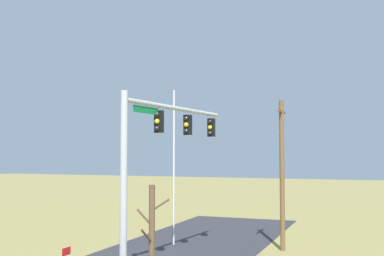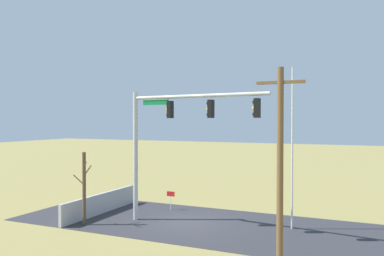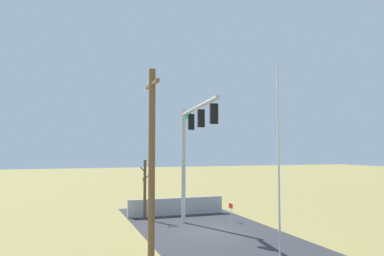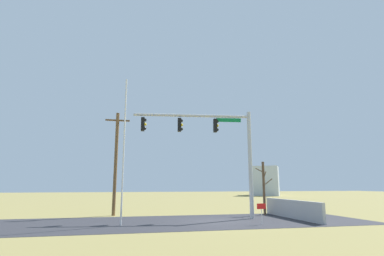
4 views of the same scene
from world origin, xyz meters
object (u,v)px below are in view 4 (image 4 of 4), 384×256
Objects in this scene: signal_mast at (216,140)px; flagpole at (124,149)px; utility_pole at (116,161)px; open_sign at (261,209)px; bare_tree at (264,187)px; distant_building at (266,181)px.

flagpole is at bearing -162.42° from signal_mast.
signal_mast is 1.05× the size of utility_pole.
utility_pole is at bearing 139.40° from open_sign.
open_sign is at bearing -9.66° from flagpole.
bare_tree is 44.40m from distant_building.
signal_mast is at bearing -29.92° from utility_pole.
flagpole is at bearing -84.57° from utility_pole.
flagpole is 11.77m from bare_tree.
flagpole is 7.20× the size of open_sign.
flagpole is (-6.41, -2.03, -1.04)m from signal_mast.
bare_tree is 3.37× the size of open_sign.
flagpole reaches higher than open_sign.
bare_tree is (4.45, 1.88, -3.32)m from signal_mast.
signal_mast is at bearing 179.91° from distant_building.
open_sign is 0.14× the size of distant_building.
distant_building is at bearing 63.53° from open_sign.
utility_pole is 1.95× the size of bare_tree.
utility_pole is 11.81m from bare_tree.
distant_building is at bearing 50.43° from utility_pole.
utility_pole reaches higher than distant_building.
distant_building is at bearing 55.05° from flagpole.
signal_mast is at bearing 116.27° from open_sign.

